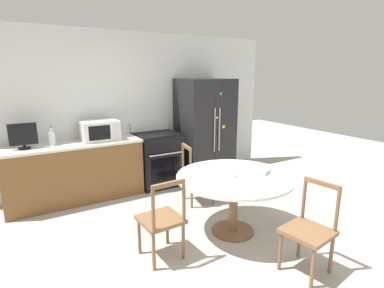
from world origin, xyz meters
The scene contains 14 objects.
ground_plane centered at (0.00, 0.00, 0.00)m, with size 14.00×14.00×0.00m, color #B2ADA3.
back_wall centered at (0.00, 2.65, 1.30)m, with size 5.20×0.10×2.60m.
kitchen_counter centered at (-1.22, 2.29, 0.45)m, with size 1.98×0.64×0.90m.
refrigerator centered at (1.08, 2.21, 0.91)m, with size 0.93×0.77×1.83m.
oven_range centered at (0.13, 2.26, 0.47)m, with size 0.71×0.68×1.08m.
microwave centered at (-0.82, 2.29, 1.05)m, with size 0.55×0.39×0.31m.
countertop_tv centered at (-1.86, 2.26, 1.09)m, with size 0.35×0.16×0.36m.
counter_bottle centered at (-1.50, 2.29, 1.01)m, with size 0.08×0.08×0.28m.
dining_table centered at (0.24, 0.28, 0.62)m, with size 1.39×1.39×0.73m.
dining_chair_left centered at (-0.74, 0.23, 0.43)m, with size 0.44×0.44×0.90m.
dining_chair_near centered at (0.40, -0.69, 0.43)m, with size 0.48×0.48×0.90m.
dining_chair_far centered at (0.32, 1.26, 0.43)m, with size 0.49×0.49×0.90m.
candle_glass centered at (0.21, 0.26, 0.77)m, with size 0.08×0.08×0.08m.
folded_napkin centered at (0.61, 0.12, 0.76)m, with size 0.19×0.13×0.05m.
Camera 1 is at (-1.92, -2.36, 1.92)m, focal length 28.00 mm.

